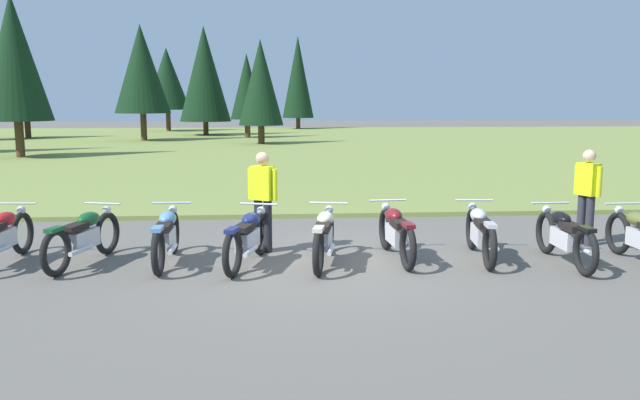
# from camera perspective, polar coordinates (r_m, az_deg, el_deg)

# --- Properties ---
(ground_plane) EXTENTS (140.00, 140.00, 0.00)m
(ground_plane) POSITION_cam_1_polar(r_m,az_deg,el_deg) (10.06, 0.25, -5.60)
(ground_plane) COLOR #605B54
(grass_moorland) EXTENTS (80.00, 44.00, 0.10)m
(grass_moorland) POSITION_cam_1_polar(r_m,az_deg,el_deg) (35.63, -2.96, 4.87)
(grass_moorland) COLOR olive
(grass_moorland) RESTS_ON ground
(forest_treeline) EXTENTS (25.88, 29.60, 8.71)m
(forest_treeline) POSITION_cam_1_polar(r_m,az_deg,el_deg) (42.15, -18.44, 10.77)
(forest_treeline) COLOR #47331E
(forest_treeline) RESTS_ON ground
(motorcycle_red) EXTENTS (0.62, 2.10, 0.88)m
(motorcycle_red) POSITION_cam_1_polar(r_m,az_deg,el_deg) (11.02, -26.40, -2.92)
(motorcycle_red) COLOR black
(motorcycle_red) RESTS_ON ground
(motorcycle_british_green) EXTENTS (0.80, 2.05, 0.88)m
(motorcycle_british_green) POSITION_cam_1_polar(r_m,az_deg,el_deg) (10.53, -20.21, -3.06)
(motorcycle_british_green) COLOR black
(motorcycle_british_green) RESTS_ON ground
(motorcycle_sky_blue) EXTENTS (0.62, 2.10, 0.88)m
(motorcycle_sky_blue) POSITION_cam_1_polar(r_m,az_deg,el_deg) (10.21, -13.45, -3.10)
(motorcycle_sky_blue) COLOR black
(motorcycle_sky_blue) RESTS_ON ground
(motorcycle_navy) EXTENTS (0.80, 2.05, 0.88)m
(motorcycle_navy) POSITION_cam_1_polar(r_m,az_deg,el_deg) (9.89, -6.40, -3.30)
(motorcycle_navy) COLOR black
(motorcycle_navy) RESTS_ON ground
(motorcycle_cream) EXTENTS (0.68, 2.08, 0.88)m
(motorcycle_cream) POSITION_cam_1_polar(r_m,az_deg,el_deg) (9.92, 0.38, -3.21)
(motorcycle_cream) COLOR black
(motorcycle_cream) RESTS_ON ground
(motorcycle_maroon) EXTENTS (0.62, 2.10, 0.88)m
(motorcycle_maroon) POSITION_cam_1_polar(r_m,az_deg,el_deg) (10.27, 6.75, -2.85)
(motorcycle_maroon) COLOR black
(motorcycle_maroon) RESTS_ON ground
(motorcycle_silver) EXTENTS (0.62, 2.10, 0.88)m
(motorcycle_silver) POSITION_cam_1_polar(r_m,az_deg,el_deg) (10.53, 14.02, -2.77)
(motorcycle_silver) COLOR black
(motorcycle_silver) RESTS_ON ground
(motorcycle_black) EXTENTS (0.62, 2.10, 0.88)m
(motorcycle_black) POSITION_cam_1_polar(r_m,az_deg,el_deg) (10.62, 20.84, -2.99)
(motorcycle_black) COLOR black
(motorcycle_black) RESTS_ON ground
(rider_checking_bike) EXTENTS (0.49, 0.37, 1.67)m
(rider_checking_bike) POSITION_cam_1_polar(r_m,az_deg,el_deg) (10.67, -5.10, 0.40)
(rider_checking_bike) COLOR black
(rider_checking_bike) RESTS_ON ground
(rider_near_row_end) EXTENTS (0.35, 0.51, 1.67)m
(rider_near_row_end) POSITION_cam_1_polar(r_m,az_deg,el_deg) (12.05, 22.58, 0.72)
(rider_near_row_end) COLOR #2D2D38
(rider_near_row_end) RESTS_ON ground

